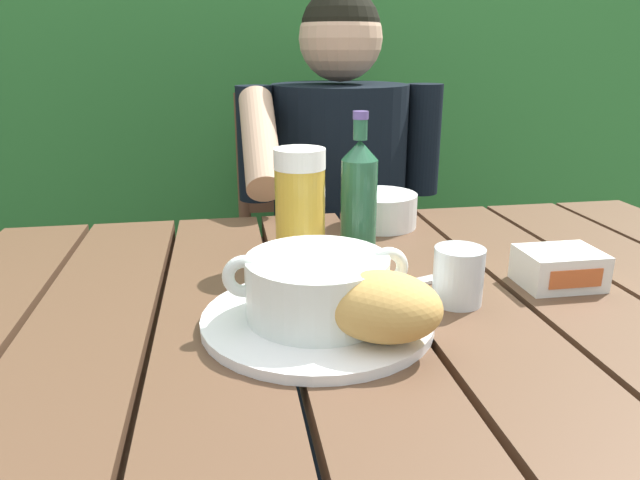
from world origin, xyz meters
TOP-DOWN VIEW (x-y plane):
  - dining_table at (0.00, 0.00)m, footprint 1.38×0.86m
  - hedge_backdrop at (-0.17, 1.53)m, footprint 3.63×0.90m
  - chair_near_diner at (0.14, 0.87)m, footprint 0.48×0.46m
  - person_eating at (0.13, 0.67)m, footprint 0.48×0.47m
  - serving_plate at (-0.04, -0.04)m, footprint 0.27×0.27m
  - soup_bowl at (-0.04, -0.04)m, footprint 0.22×0.17m
  - bread_roll at (0.02, -0.11)m, footprint 0.16×0.14m
  - beer_glass at (-0.03, 0.17)m, footprint 0.08×0.08m
  - beer_bottle at (0.07, 0.21)m, footprint 0.06×0.06m
  - water_glass_small at (0.14, -0.01)m, footprint 0.06×0.06m
  - butter_tub at (0.30, 0.02)m, footprint 0.11×0.08m
  - table_knife at (0.09, 0.05)m, footprint 0.15×0.07m
  - diner_bowl at (0.14, 0.33)m, footprint 0.13×0.13m

SIDE VIEW (x-z plane):
  - chair_near_diner at x=0.14m, z-range 0.00..0.95m
  - dining_table at x=0.00m, z-range 0.29..1.05m
  - person_eating at x=0.13m, z-range 0.11..1.31m
  - table_knife at x=0.09m, z-range 0.76..0.77m
  - serving_plate at x=-0.04m, z-range 0.76..0.77m
  - butter_tub at x=0.30m, z-range 0.76..0.81m
  - diner_bowl at x=0.14m, z-range 0.76..0.82m
  - water_glass_small at x=0.14m, z-range 0.76..0.83m
  - bread_roll at x=0.02m, z-range 0.77..0.85m
  - soup_bowl at x=-0.04m, z-range 0.77..0.85m
  - beer_glass at x=-0.03m, z-range 0.76..0.93m
  - beer_bottle at x=0.07m, z-range 0.74..0.96m
  - hedge_backdrop at x=-0.17m, z-range -0.17..2.38m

